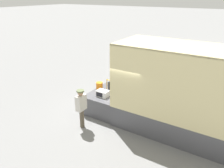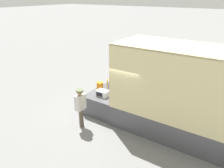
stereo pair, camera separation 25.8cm
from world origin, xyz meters
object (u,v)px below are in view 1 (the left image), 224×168
Objects in this scene: portable_generator at (116,86)px; worker_person at (81,105)px; orange_bucket at (99,86)px; microwave at (103,93)px.

worker_person is (-0.22, -2.26, -0.07)m from portable_generator.
orange_bucket is at bearing -149.05° from portable_generator.
worker_person is at bearing -76.87° from orange_bucket.
worker_person reaches higher than orange_bucket.
orange_bucket reaches higher than microwave.
worker_person reaches higher than portable_generator.
orange_bucket is at bearing 135.54° from microwave.
orange_bucket is at bearing 103.13° from worker_person.
worker_person reaches higher than microwave.
orange_bucket is 0.21× the size of worker_person.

